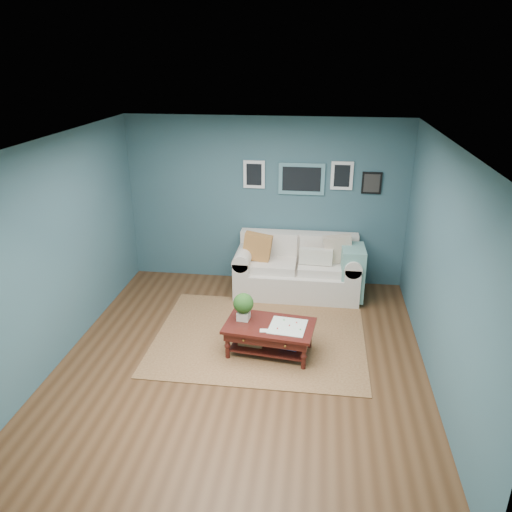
# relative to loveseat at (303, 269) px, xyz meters

# --- Properties ---
(room_shell) EXTENTS (5.00, 5.02, 2.70)m
(room_shell) POSITION_rel_loveseat_xyz_m (-0.64, -1.97, 0.94)
(room_shell) COLOR brown
(room_shell) RESTS_ON ground
(area_rug) EXTENTS (2.80, 2.24, 0.01)m
(area_rug) POSITION_rel_loveseat_xyz_m (-0.50, -1.46, -0.41)
(area_rug) COLOR brown
(area_rug) RESTS_ON ground
(loveseat) EXTENTS (1.99, 0.90, 1.02)m
(loveseat) POSITION_rel_loveseat_xyz_m (0.00, 0.00, 0.00)
(loveseat) COLOR white
(loveseat) RESTS_ON ground
(coffee_table) EXTENTS (1.18, 0.77, 0.78)m
(coffee_table) POSITION_rel_loveseat_xyz_m (-0.39, -1.80, -0.07)
(coffee_table) COLOR #380F0C
(coffee_table) RESTS_ON ground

